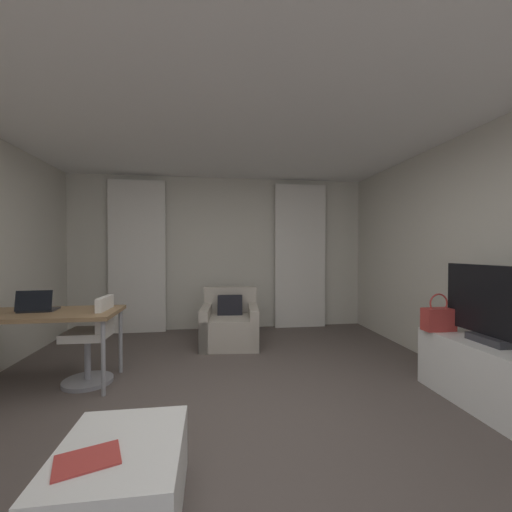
% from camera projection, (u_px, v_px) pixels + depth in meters
% --- Properties ---
extents(ground_plane, '(12.00, 12.00, 0.00)m').
position_uv_depth(ground_plane, '(233.00, 417.00, 2.59)').
color(ground_plane, '#564C47').
extents(wall_window, '(5.12, 0.06, 2.60)m').
position_uv_depth(wall_window, '(221.00, 253.00, 5.57)').
color(wall_window, beige).
rests_on(wall_window, ground).
extents(wall_right, '(0.06, 6.12, 2.60)m').
position_uv_depth(wall_right, '(511.00, 256.00, 2.92)').
color(wall_right, beige).
rests_on(wall_right, ground).
extents(ceiling, '(5.12, 6.12, 0.06)m').
position_uv_depth(ceiling, '(233.00, 90.00, 2.54)').
color(ceiling, white).
rests_on(ceiling, wall_left).
extents(curtain_left_panel, '(0.90, 0.06, 2.50)m').
position_uv_depth(curtain_left_panel, '(137.00, 256.00, 5.25)').
color(curtain_left_panel, silver).
rests_on(curtain_left_panel, ground).
extents(curtain_right_panel, '(0.90, 0.06, 2.50)m').
position_uv_depth(curtain_right_panel, '(300.00, 256.00, 5.63)').
color(curtain_right_panel, silver).
rests_on(curtain_right_panel, ground).
extents(armchair, '(0.85, 0.87, 0.79)m').
position_uv_depth(armchair, '(230.00, 325.00, 4.60)').
color(armchair, '#B2A899').
rests_on(armchair, ground).
extents(desk, '(1.35, 0.68, 0.74)m').
position_uv_depth(desk, '(46.00, 318.00, 3.16)').
color(desk, olive).
rests_on(desk, ground).
extents(desk_chair, '(0.48, 0.48, 0.88)m').
position_uv_depth(desk_chair, '(92.00, 345.00, 3.26)').
color(desk_chair, gray).
rests_on(desk_chair, ground).
extents(laptop, '(0.34, 0.27, 0.22)m').
position_uv_depth(laptop, '(37.00, 307.00, 3.19)').
color(laptop, '#2D2D33').
rests_on(laptop, desk).
extents(coffee_table, '(0.61, 0.74, 0.37)m').
position_uv_depth(coffee_table, '(121.00, 481.00, 1.62)').
color(coffee_table, white).
rests_on(coffee_table, ground).
extents(magazine_open, '(0.33, 0.28, 0.01)m').
position_uv_depth(magazine_open, '(87.00, 460.00, 1.49)').
color(magazine_open, '#B73833').
rests_on(magazine_open, coffee_table).
extents(tv_console, '(0.51, 1.16, 0.56)m').
position_uv_depth(tv_console, '(488.00, 374.00, 2.77)').
color(tv_console, white).
rests_on(tv_console, ground).
extents(tv_flatscreen, '(0.20, 0.98, 0.67)m').
position_uv_depth(tv_flatscreen, '(492.00, 307.00, 2.72)').
color(tv_flatscreen, '#333338').
rests_on(tv_flatscreen, tv_console).
extents(handbag_primary, '(0.30, 0.14, 0.37)m').
position_uv_depth(handbag_primary, '(439.00, 318.00, 3.17)').
color(handbag_primary, '#B73833').
rests_on(handbag_primary, tv_console).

